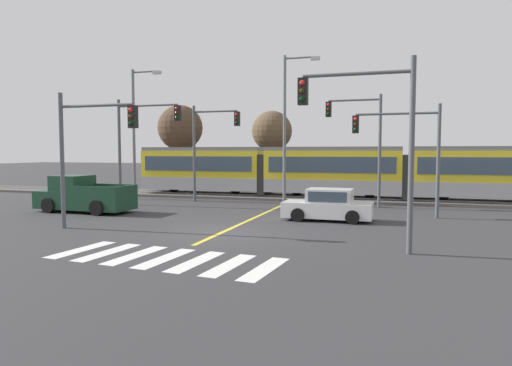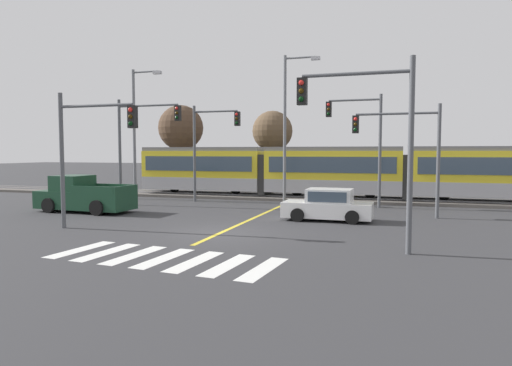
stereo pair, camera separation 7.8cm
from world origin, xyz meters
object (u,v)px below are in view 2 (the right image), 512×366
Objects in this scene: sedan_crossing at (328,206)px; traffic_light_mid_left at (139,135)px; light_rail_tram at (333,170)px; bare_tree_west at (272,131)px; traffic_light_near_left at (87,140)px; traffic_light_far_right at (362,133)px; traffic_light_mid_right at (406,142)px; street_lamp_centre at (288,120)px; traffic_light_near_right at (371,126)px; bare_tree_far_west at (181,128)px; street_lamp_west at (137,126)px; traffic_light_far_left at (209,139)px; pickup_truck at (83,196)px.

sedan_crossing is 0.65× the size of traffic_light_mid_left.
light_rail_tram is 4.21× the size of bare_tree_west.
traffic_light_mid_left is at bearing 107.80° from traffic_light_near_left.
traffic_light_far_right is 4.32m from traffic_light_mid_right.
street_lamp_centre reaches higher than light_rail_tram.
traffic_light_near_left is 20.70m from bare_tree_west.
bare_tree_west is at bearing 113.51° from traffic_light_near_right.
traffic_light_mid_left reaches higher than traffic_light_mid_right.
traffic_light_far_right reaches higher than light_rail_tram.
light_rail_tram is at bearing -43.72° from bare_tree_west.
traffic_light_mid_right is 0.77× the size of bare_tree_far_west.
light_rail_tram is 9.53m from sedan_crossing.
traffic_light_far_right is at bearing 95.86° from traffic_light_near_right.
traffic_light_mid_left is 0.73× the size of street_lamp_west.
traffic_light_near_left reaches higher than light_rail_tram.
street_lamp_west is 0.95× the size of street_lamp_centre.
bare_tree_far_west is (-17.42, 20.80, 1.22)m from traffic_light_near_right.
traffic_light_far_left is (3.24, 3.07, -0.18)m from traffic_light_mid_left.
street_lamp_centre is at bearing 168.35° from traffic_light_far_right.
traffic_light_mid_left is 0.97× the size of bare_tree_west.
light_rail_tram reaches higher than pickup_truck.
sedan_crossing is at bearing -146.24° from traffic_light_mid_right.
traffic_light_near_right is (2.35, -6.39, 3.42)m from sedan_crossing.
street_lamp_centre is 1.41× the size of bare_tree_west.
street_lamp_centre reaches higher than traffic_light_near_left.
pickup_truck is at bearing -110.94° from traffic_light_mid_left.
traffic_light_near_right is at bearing -84.14° from traffic_light_far_right.
traffic_light_near_left is at bearing -147.99° from traffic_light_mid_right.
light_rail_tram is at bearing 123.44° from traffic_light_mid_right.
traffic_light_mid_right is 8.60m from street_lamp_centre.
street_lamp_centre is at bearing 118.03° from sedan_crossing.
traffic_light_far_left reaches higher than traffic_light_near_left.
traffic_light_mid_left is (1.35, 3.54, 3.45)m from pickup_truck.
pickup_truck is 0.75× the size of bare_tree_far_west.
light_rail_tram is at bearing 96.74° from sedan_crossing.
bare_tree_west is (6.28, 15.84, 4.12)m from pickup_truck.
traffic_light_near_left is 20.92m from bare_tree_far_west.
traffic_light_near_right is 20.57m from street_lamp_west.
traffic_light_near_right is (3.45, -15.75, 2.07)m from light_rail_tram.
traffic_light_far_left is at bearing 86.96° from traffic_light_near_left.
traffic_light_mid_left is 1.03× the size of traffic_light_far_left.
traffic_light_far_left is at bearing -100.30° from bare_tree_west.
traffic_light_near_left reaches higher than pickup_truck.
sedan_crossing is 0.64× the size of traffic_light_far_right.
street_lamp_west is at bearing 97.50° from pickup_truck.
pickup_truck is at bearing -154.64° from traffic_light_far_right.
street_lamp_centre is (-5.99, 13.23, 1.17)m from traffic_light_near_right.
bare_tree_west is at bearing 131.50° from traffic_light_far_right.
traffic_light_mid_right is at bearing -32.98° from bare_tree_far_west.
traffic_light_near_right reaches higher than traffic_light_near_left.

